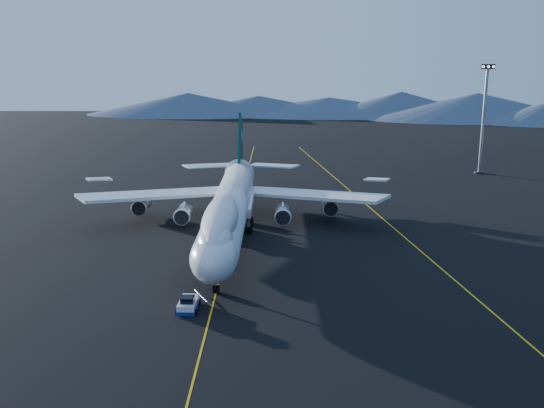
{
  "coord_description": "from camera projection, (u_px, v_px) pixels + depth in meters",
  "views": [
    {
      "loc": [
        8.48,
        -104.78,
        32.03
      ],
      "look_at": [
        7.49,
        0.43,
        6.0
      ],
      "focal_mm": 40.0,
      "sensor_mm": 36.0,
      "label": 1
    }
  ],
  "objects": [
    {
      "name": "floodlight_mast",
      "position": [
        483.0,
        119.0,
        164.33
      ],
      "size": [
        3.65,
        2.74,
        29.58
      ],
      "rotation": [
        0.0,
        0.0,
        0.25
      ],
      "color": "black",
      "rests_on": "ground"
    },
    {
      "name": "boeing_747",
      "position": [
        230.0,
        205.0,
        108.12
      ],
      "size": [
        59.62,
        72.43,
        19.37
      ],
      "color": "silver",
      "rests_on": "ground"
    },
    {
      "name": "ground",
      "position": [
        231.0,
        237.0,
        109.48
      ],
      "size": [
        500.0,
        500.0,
        0.0
      ],
      "primitive_type": "plane",
      "color": "black",
      "rests_on": "ground"
    },
    {
      "name": "pushback_tug",
      "position": [
        188.0,
        305.0,
        78.01
      ],
      "size": [
        2.82,
        4.74,
        2.03
      ],
      "rotation": [
        0.0,
        0.0,
        -0.03
      ],
      "color": "silver",
      "rests_on": "ground"
    },
    {
      "name": "taxiway_line_side",
      "position": [
        387.0,
        222.0,
        118.92
      ],
      "size": [
        28.08,
        198.09,
        0.01
      ],
      "primitive_type": "cube",
      "rotation": [
        0.0,
        0.0,
        0.14
      ],
      "color": "#E3B70D",
      "rests_on": "ground"
    },
    {
      "name": "taxiway_line_main",
      "position": [
        231.0,
        237.0,
        109.48
      ],
      "size": [
        0.25,
        220.0,
        0.01
      ],
      "primitive_type": "cube",
      "color": "#E3B70D",
      "rests_on": "ground"
    }
  ]
}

